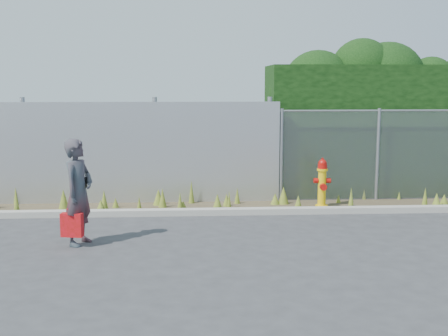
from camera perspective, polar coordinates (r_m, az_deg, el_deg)
ground at (r=9.51m, az=2.30°, el=-7.23°), size 80.00×80.00×0.00m
curb at (r=11.23m, az=1.42°, el=-4.43°), size 16.00×0.22×0.12m
weed_strip at (r=11.75m, az=-1.06°, el=-3.52°), size 16.00×1.27×0.53m
corrugated_fence at (r=12.42m, az=-14.13°, el=1.46°), size 8.50×0.21×2.30m
chainlink_fence at (r=13.24m, az=19.64°, el=1.34°), size 6.50×0.07×2.05m
hedge at (r=14.12m, az=18.37°, el=5.59°), size 7.33×1.80×3.64m
fire_hydrant at (r=11.92m, az=9.93°, el=-1.58°), size 0.35×0.32×1.05m
woman at (r=9.32m, az=-14.56°, el=-2.38°), size 0.60×0.73×1.72m
red_tote_bag at (r=9.28m, az=-15.19°, el=-5.60°), size 0.35×0.13×0.45m
black_shoulder_bag at (r=9.39m, az=-14.46°, el=-1.43°), size 0.23×0.10×0.17m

